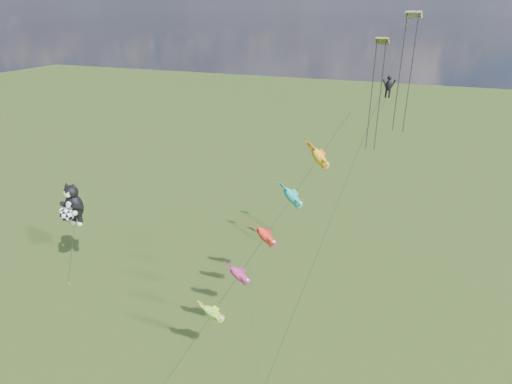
% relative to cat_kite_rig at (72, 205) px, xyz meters
% --- Properties ---
extents(ground, '(300.00, 300.00, 0.00)m').
position_rel_cat_kite_rig_xyz_m(ground, '(5.62, -4.33, -7.97)').
color(ground, '#1F360D').
extents(cat_kite_rig, '(2.22, 4.02, 10.45)m').
position_rel_cat_kite_rig_xyz_m(cat_kite_rig, '(0.00, 0.00, 0.00)').
color(cat_kite_rig, brown).
rests_on(cat_kite_rig, ground).
extents(fish_windsock_rig, '(10.96, 11.77, 19.83)m').
position_rel_cat_kite_rig_xyz_m(fish_windsock_rig, '(22.82, -4.49, 3.14)').
color(fish_windsock_rig, brown).
rests_on(fish_windsock_rig, ground).
extents(parafoil_rig, '(7.53, 16.37, 26.73)m').
position_rel_cat_kite_rig_xyz_m(parafoil_rig, '(29.68, 4.56, 13.34)').
color(parafoil_rig, brown).
rests_on(parafoil_rig, ground).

